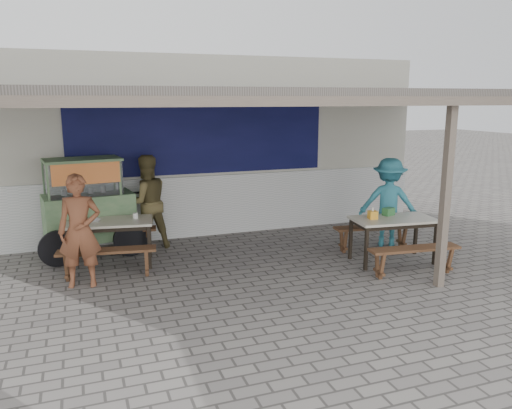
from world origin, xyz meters
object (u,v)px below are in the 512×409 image
at_px(patron_street_side, 80,231).
at_px(patron_wall_side, 146,202).
at_px(bench_left_street, 107,257).
at_px(bench_right_wall, 373,232).
at_px(condiment_bowl, 95,220).
at_px(vendor_cart, 87,203).
at_px(tissue_box, 373,215).
at_px(table_left, 109,225).
at_px(bench_right_street, 414,254).
at_px(condiment_jar, 135,216).
at_px(table_right, 393,223).
at_px(patron_right_table, 389,202).
at_px(bench_left_wall, 114,235).
at_px(donation_box, 388,212).

distance_m(patron_street_side, patron_wall_side, 1.94).
distance_m(bench_left_street, bench_right_wall, 4.60).
height_order(bench_left_street, condiment_bowl, condiment_bowl).
xyz_separation_m(vendor_cart, tissue_box, (4.38, -2.03, -0.11)).
height_order(table_left, condiment_bowl, condiment_bowl).
distance_m(bench_right_street, patron_wall_side, 4.66).
distance_m(table_left, condiment_jar, 0.44).
bearing_deg(patron_wall_side, condiment_bowl, 27.62).
bearing_deg(condiment_bowl, bench_left_street, -78.82).
bearing_deg(tissue_box, condiment_bowl, 162.51).
height_order(patron_street_side, tissue_box, patron_street_side).
relative_size(bench_right_wall, patron_wall_side, 0.86).
bearing_deg(vendor_cart, condiment_bowl, -91.04).
bearing_deg(bench_right_street, patron_street_side, 171.27).
relative_size(table_left, condiment_jar, 15.65).
relative_size(vendor_cart, patron_wall_side, 1.21).
distance_m(table_right, tissue_box, 0.39).
xyz_separation_m(patron_street_side, patron_right_table, (5.36, 0.24, -0.01)).
relative_size(bench_right_street, tissue_box, 11.05).
bearing_deg(bench_left_street, vendor_cart, 107.95).
bearing_deg(table_left, tissue_box, -9.47).
bearing_deg(patron_right_table, patron_wall_side, 17.17).
xyz_separation_m(table_right, patron_street_side, (-4.88, 0.60, 0.15)).
bearing_deg(bench_right_wall, patron_right_table, 28.26).
height_order(bench_left_wall, patron_right_table, patron_right_table).
relative_size(table_right, condiment_jar, 15.23).
bearing_deg(bench_left_street, table_left, 90.00).
relative_size(patron_wall_side, condiment_jar, 18.38).
bearing_deg(condiment_jar, table_left, -179.79).
bearing_deg(patron_wall_side, bench_left_street, 48.42).
height_order(patron_wall_side, donation_box, patron_wall_side).
xyz_separation_m(patron_street_side, tissue_box, (4.53, -0.53, -0.01)).
distance_m(vendor_cart, patron_wall_side, 1.01).
xyz_separation_m(bench_left_wall, bench_right_street, (4.26, -2.70, -0.00)).
relative_size(bench_left_wall, bench_right_street, 1.01).
relative_size(bench_right_wall, condiment_bowl, 8.71).
xyz_separation_m(table_left, bench_right_street, (4.36, -2.09, -0.33)).
xyz_separation_m(bench_left_wall, vendor_cart, (-0.39, 0.08, 0.58)).
distance_m(bench_left_wall, donation_box, 4.76).
xyz_separation_m(table_left, bench_right_wall, (4.50, -0.74, -0.33)).
relative_size(table_left, bench_right_street, 0.99).
bearing_deg(bench_left_wall, condiment_jar, -52.73).
distance_m(vendor_cart, tissue_box, 4.82).
relative_size(bench_left_wall, patron_street_side, 0.90).
relative_size(bench_left_wall, condiment_bowl, 8.81).
height_order(bench_right_street, bench_right_wall, same).
bearing_deg(patron_right_table, bench_right_wall, 56.77).
xyz_separation_m(table_left, patron_street_side, (-0.45, -0.81, 0.15)).
xyz_separation_m(table_left, bench_left_street, (-0.09, -0.60, -0.33)).
xyz_separation_m(tissue_box, condiment_bowl, (-4.29, 1.35, -0.05)).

